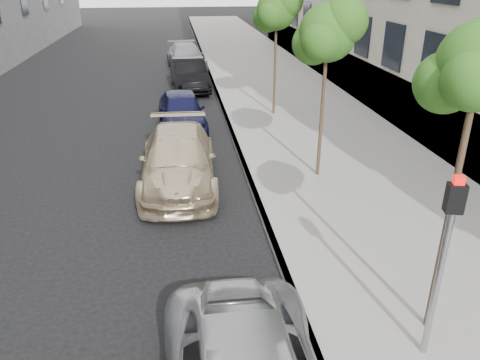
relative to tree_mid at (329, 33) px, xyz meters
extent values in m
cube|color=gray|center=(1.07, 16.00, -4.10)|extent=(6.40, 72.00, 0.14)
cube|color=#9E9B93|center=(-2.05, 16.00, -4.10)|extent=(0.15, 72.00, 0.14)
cylinder|color=#38281C|center=(-0.03, -6.50, -1.48)|extent=(0.10, 0.10, 5.09)
sphere|color=#205C17|center=(-0.03, -6.50, 0.36)|extent=(1.16, 1.16, 1.16)
sphere|color=#205C17|center=(-0.33, -6.25, 0.06)|extent=(0.87, 0.87, 0.87)
cylinder|color=#38281C|center=(-0.03, 0.00, -1.66)|extent=(0.10, 0.10, 4.72)
sphere|color=#205C17|center=(-0.03, 0.00, 0.00)|extent=(1.53, 1.53, 1.53)
sphere|color=#205C17|center=(0.32, -0.20, 0.30)|extent=(1.22, 1.22, 1.22)
sphere|color=#205C17|center=(-0.33, 0.25, -0.30)|extent=(1.15, 1.15, 1.15)
cylinder|color=#38281C|center=(-0.03, 6.50, -1.61)|extent=(0.10, 0.10, 4.82)
sphere|color=#205C17|center=(-0.03, 6.50, 0.10)|extent=(1.56, 1.56, 1.56)
sphere|color=#205C17|center=(0.32, 6.30, 0.40)|extent=(1.25, 1.25, 1.25)
sphere|color=#205C17|center=(-0.33, 6.75, -0.20)|extent=(1.17, 1.17, 1.17)
cylinder|color=#939699|center=(-0.37, -7.06, -2.78)|extent=(0.10, 0.10, 2.50)
cube|color=black|center=(-0.37, -7.06, -1.32)|extent=(0.27, 0.23, 0.42)
cube|color=red|center=(-0.37, -7.06, -1.05)|extent=(0.16, 0.13, 0.12)
imported|color=#C6B18D|center=(-4.09, 0.19, -3.42)|extent=(2.22, 5.17, 1.48)
imported|color=#101136|center=(-3.88, 5.44, -3.45)|extent=(1.96, 4.28, 1.42)
imported|color=black|center=(-3.33, 11.90, -3.41)|extent=(1.99, 4.73, 1.52)
imported|color=gray|center=(-3.33, 17.40, -3.41)|extent=(2.56, 5.35, 1.50)
camera|label=1|loc=(-4.01, -12.26, 1.49)|focal=35.00mm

